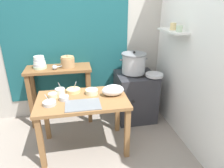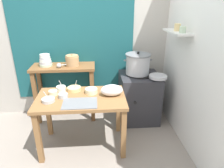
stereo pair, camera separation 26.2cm
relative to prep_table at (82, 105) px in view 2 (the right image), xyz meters
name	(u,v)px [view 2 (the right image)]	position (x,y,z in m)	size (l,w,h in m)	color
ground_plane	(84,149)	(0.00, -0.09, -0.61)	(9.00, 9.00, 0.00)	gray
wall_back	(88,36)	(0.08, 1.01, 0.69)	(4.40, 0.12, 2.60)	#B2ADA3
wall_right	(193,47)	(1.40, 0.11, 0.69)	(0.30, 3.20, 2.60)	white
prep_table	(82,105)	(0.00, 0.00, 0.00)	(1.10, 0.66, 0.72)	olive
back_shelf_table	(64,79)	(-0.31, 0.74, 0.07)	(0.96, 0.40, 0.90)	brown
stove_block	(139,97)	(0.87, 0.61, -0.23)	(0.60, 0.61, 0.78)	#2D2D33
steamer_pot	(138,64)	(0.83, 0.63, 0.33)	(0.43, 0.38, 0.34)	#B7BABF
clay_pot	(72,61)	(-0.16, 0.74, 0.37)	(0.20, 0.20, 0.19)	tan
bowl_stack_enamel	(45,61)	(-0.57, 0.75, 0.37)	(0.19, 0.19, 0.18)	#B7D1AD
ladle	(60,65)	(-0.34, 0.65, 0.33)	(0.24, 0.12, 0.07)	#B7BABF
serving_tray	(80,103)	(-0.01, -0.17, 0.12)	(0.40, 0.28, 0.01)	slate
plastic_bag	(112,90)	(0.38, 0.02, 0.18)	(0.28, 0.17, 0.14)	white
wide_pan	(158,77)	(1.09, 0.42, 0.19)	(0.26, 0.26, 0.04)	#B7BABF
prep_bowl_0	(48,100)	(-0.38, -0.09, 0.13)	(0.15, 0.15, 0.14)	#B7BABF
prep_bowl_1	(91,91)	(0.13, 0.11, 0.14)	(0.16, 0.16, 0.06)	beige
prep_bowl_2	(53,92)	(-0.36, 0.10, 0.14)	(0.11, 0.11, 0.06)	beige
prep_bowl_3	(61,89)	(-0.27, 0.20, 0.15)	(0.12, 0.12, 0.17)	silver
prep_bowl_4	(63,95)	(-0.22, 0.00, 0.14)	(0.12, 0.12, 0.05)	#B7BABF
prep_bowl_5	(74,89)	(-0.10, 0.22, 0.14)	(0.18, 0.18, 0.15)	#E5C684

